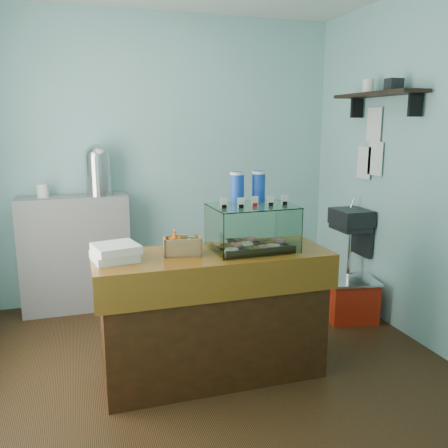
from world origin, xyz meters
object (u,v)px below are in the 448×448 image
object	(u,v)px
red_cooler	(351,300)
display_case	(251,226)
counter	(213,314)
coffee_urn	(98,169)

from	to	relation	value
red_cooler	display_case	bearing A→B (deg)	-145.73
counter	coffee_urn	distance (m)	1.91
coffee_urn	red_cooler	distance (m)	2.62
coffee_urn	display_case	bearing A→B (deg)	-58.35
counter	display_case	distance (m)	0.67
counter	display_case	size ratio (longest dim) A/B	2.74
display_case	counter	bearing A→B (deg)	-175.75
coffee_urn	red_cooler	xyz separation A→B (m)	(2.12, -1.01, -1.16)
coffee_urn	red_cooler	size ratio (longest dim) A/B	0.97
coffee_urn	counter	bearing A→B (deg)	-67.15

